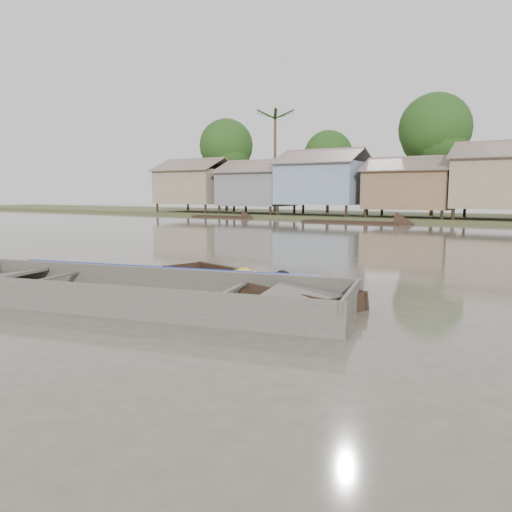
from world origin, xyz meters
The scene contains 3 objects.
ground centered at (0.00, 0.00, 0.00)m, with size 120.00×120.00×0.00m, color #51493E.
banana_boat centered at (-0.24, 1.74, 0.12)m, with size 5.22×2.70×0.70m.
viewer_boat centered at (-1.54, -0.22, 0.08)m, with size 8.59×3.86×0.67m.
Camera 1 is at (5.15, -6.89, 2.08)m, focal length 35.00 mm.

